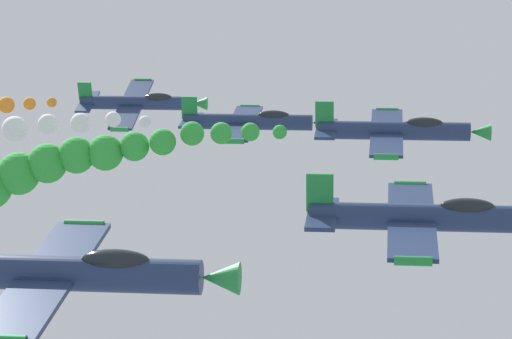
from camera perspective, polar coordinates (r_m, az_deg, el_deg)
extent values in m
cylinder|color=navy|center=(70.38, 6.67, 1.87)|extent=(1.28, 9.00, 1.28)
cone|color=#1E8438|center=(70.58, 10.82, 1.79)|extent=(1.21, 1.20, 1.21)
cube|color=navy|center=(70.41, 6.34, 1.80)|extent=(9.09, 1.90, 1.81)
cylinder|color=#1E8438|center=(74.81, 6.37, 2.85)|extent=(0.42, 1.40, 0.42)
cylinder|color=#1E8438|center=(66.03, 6.32, 0.61)|extent=(0.42, 1.40, 0.42)
cube|color=navy|center=(70.46, 3.42, 1.97)|extent=(3.77, 1.20, 0.85)
cube|color=#1E8438|center=(70.20, 3.33, 2.68)|extent=(0.42, 1.10, 1.60)
ellipsoid|color=black|center=(70.26, 8.15, 2.23)|extent=(0.91, 2.20, 0.83)
sphere|color=green|center=(70.56, 1.16, 1.83)|extent=(0.87, 0.87, 0.87)
sphere|color=green|center=(70.76, -0.28, 1.83)|extent=(1.13, 1.13, 1.13)
sphere|color=green|center=(71.04, -1.69, 1.77)|extent=(1.34, 1.34, 1.34)
sphere|color=green|center=(71.30, -3.11, 1.75)|extent=(1.48, 1.48, 1.48)
sphere|color=green|center=(71.48, -4.54, 1.34)|extent=(1.64, 1.64, 1.64)
sphere|color=green|center=(72.00, -5.90, 1.12)|extent=(1.82, 1.82, 1.82)
sphere|color=green|center=(72.28, -7.30, 0.81)|extent=(2.21, 2.21, 2.21)
sphere|color=green|center=(72.61, -8.69, 0.69)|extent=(2.26, 2.26, 2.26)
sphere|color=green|center=(72.97, -10.07, 0.30)|extent=(2.44, 2.44, 2.44)
sphere|color=green|center=(73.44, -11.42, -0.20)|extent=(2.63, 2.63, 2.63)
cylinder|color=navy|center=(47.92, 8.01, -2.31)|extent=(1.24, 9.00, 1.24)
cube|color=navy|center=(47.95, 7.53, -2.42)|extent=(9.14, 1.90, 1.45)
cylinder|color=#1E8438|center=(52.31, 7.46, -0.76)|extent=(0.41, 1.40, 0.41)
cylinder|color=#1E8438|center=(43.63, 7.61, -4.41)|extent=(0.41, 1.40, 0.41)
cube|color=navy|center=(47.96, 3.23, -2.17)|extent=(3.79, 1.20, 0.70)
cube|color=#1E8438|center=(47.68, 3.11, -1.13)|extent=(0.36, 1.10, 1.60)
ellipsoid|color=black|center=(47.85, 10.18, -1.79)|extent=(0.89, 2.20, 0.80)
cylinder|color=navy|center=(82.08, -0.39, 2.32)|extent=(1.25, 9.00, 1.25)
cone|color=#1E8438|center=(81.63, 3.16, 2.27)|extent=(1.18, 1.20, 1.18)
cube|color=navy|center=(82.15, -0.67, 2.25)|extent=(9.13, 1.90, 1.50)
cylinder|color=#1E8438|center=(86.57, -0.30, 3.04)|extent=(0.41, 1.40, 0.41)
cylinder|color=#1E8438|center=(77.75, -1.09, 1.38)|extent=(0.41, 1.40, 0.41)
cube|color=navy|center=(82.64, -3.15, 2.38)|extent=(3.79, 1.20, 0.73)
cube|color=#1E8438|center=(82.42, -3.24, 3.00)|extent=(0.37, 1.10, 1.60)
ellipsoid|color=black|center=(81.76, 0.85, 2.64)|extent=(0.89, 2.20, 0.81)
sphere|color=white|center=(83.15, -5.40, 2.32)|extent=(0.86, 0.86, 0.86)
sphere|color=white|center=(83.70, -6.93, 2.43)|extent=(1.11, 1.11, 1.11)
sphere|color=white|center=(84.07, -8.48, 2.24)|extent=(1.45, 1.45, 1.45)
sphere|color=white|center=(84.40, -10.04, 2.18)|extent=(1.44, 1.44, 1.44)
sphere|color=white|center=(84.71, -11.60, 1.94)|extent=(1.81, 1.81, 1.81)
cylinder|color=navy|center=(37.66, -9.46, -4.99)|extent=(1.26, 9.00, 1.26)
cone|color=#1E8438|center=(36.61, -1.73, -5.27)|extent=(1.19, 1.20, 1.19)
cube|color=navy|center=(37.81, -10.04, -5.10)|extent=(9.12, 1.90, 1.60)
cylinder|color=#1E8438|center=(41.92, -8.31, -2.67)|extent=(0.41, 1.40, 0.41)
ellipsoid|color=black|center=(37.03, -6.83, -4.39)|extent=(0.90, 2.20, 0.82)
cylinder|color=navy|center=(94.65, -5.80, 3.23)|extent=(1.40, 9.00, 1.40)
cone|color=#1E8438|center=(93.69, -2.75, 3.21)|extent=(1.33, 1.20, 1.33)
cube|color=navy|center=(94.77, -6.04, 3.17)|extent=(8.74, 1.90, 3.22)
cylinder|color=#1E8438|center=(98.86, -5.51, 4.31)|extent=(0.46, 1.40, 0.46)
cylinder|color=#1E8438|center=(90.74, -6.61, 1.94)|extent=(0.46, 1.40, 0.46)
cube|color=navy|center=(95.55, -8.16, 3.27)|extent=(3.65, 1.20, 1.43)
cube|color=#1E8438|center=(95.21, -8.27, 3.76)|extent=(0.66, 1.10, 1.56)
ellipsoid|color=black|center=(94.07, -4.76, 3.49)|extent=(0.99, 2.20, 0.93)
sphere|color=orange|center=(96.21, -9.86, 3.23)|extent=(0.81, 0.81, 0.81)
sphere|color=orange|center=(97.00, -10.90, 3.15)|extent=(1.02, 1.02, 1.02)
sphere|color=orange|center=(97.52, -11.99, 3.08)|extent=(1.35, 1.35, 1.35)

